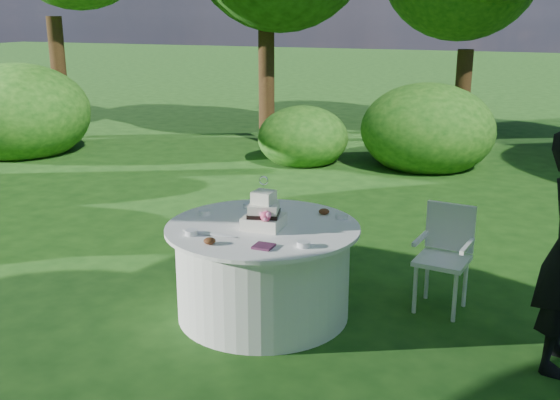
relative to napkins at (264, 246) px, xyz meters
The scene contains 8 objects.
ground 0.93m from the napkins, 114.71° to the left, with size 80.00×80.00×0.00m, color #163D10.
napkins is the anchor object (origin of this frame).
feather_plume 0.52m from the napkins, 167.73° to the left, with size 0.48×0.07×0.01m, color white.
table 0.64m from the napkins, 114.71° to the left, with size 1.56×1.56×0.77m.
cake 0.46m from the napkins, 113.51° to the left, with size 0.32×0.32×0.42m.
chair 1.65m from the napkins, 45.95° to the left, with size 0.46×0.45×0.88m.
votives 0.56m from the napkins, 118.88° to the left, with size 1.19×0.93×0.04m.
petal_cups 0.44m from the napkins, 106.55° to the left, with size 0.63×1.11×0.05m.
Camera 1 is at (2.03, -4.54, 2.41)m, focal length 42.00 mm.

